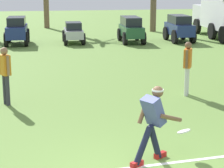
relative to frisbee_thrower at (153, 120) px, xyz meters
The scene contains 10 objects.
field_line_paint 0.95m from the frisbee_thrower, 151.14° to the right, with size 23.67×0.10×0.01m, color white.
frisbee_thrower is the anchor object (origin of this frame).
frisbee_in_flight 0.75m from the frisbee_thrower, 14.54° to the left, with size 0.36×0.36×0.11m.
teammate_near_sideline 4.92m from the frisbee_thrower, 63.63° to the left, with size 0.33×0.47×1.56m.
teammate_midfield 5.17m from the frisbee_thrower, 124.34° to the left, with size 0.33×0.47×1.56m.
parked_car_slot_b 15.77m from the frisbee_thrower, 101.29° to the left, with size 1.22×2.38×1.40m.
parked_car_slot_c 15.43m from the frisbee_thrower, 90.75° to the left, with size 1.10×2.21×1.10m.
parked_car_slot_d 15.44m from the frisbee_thrower, 79.46° to the left, with size 1.19×2.42×1.34m.
parked_car_slot_e 16.04m from the frisbee_thrower, 70.19° to the left, with size 1.17×2.35×1.40m.
box_truck 18.12m from the frisbee_thrower, 63.34° to the left, with size 1.56×5.94×2.20m.
Camera 1 is at (-1.55, -6.44, 3.32)m, focal length 70.00 mm.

